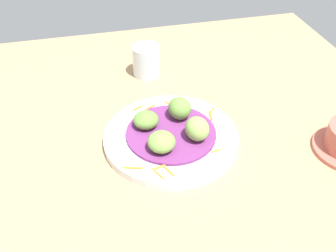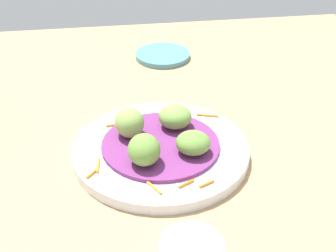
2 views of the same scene
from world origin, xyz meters
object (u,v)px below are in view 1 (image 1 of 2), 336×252
Objects in this scene: guac_scoop_center at (197,129)px; guac_scoop_right at (180,108)px; water_glass at (146,61)px; guac_scoop_left at (161,142)px; guac_scoop_back at (146,120)px; main_plate at (171,137)px.

guac_scoop_right is at bearing -168.52° from guac_scoop_center.
water_glass is (-22.25, -2.73, -0.66)cm from guac_scoop_right.
guac_scoop_left is at bearing -78.52° from guac_scoop_center.
guac_scoop_back is (-7.51, -1.52, -0.20)cm from guac_scoop_left.
water_glass is at bearing 179.45° from main_plate.
guac_scoop_center is at bearing 8.14° from water_glass.
guac_scoop_left is 7.66cm from guac_scoop_back.
guac_scoop_left is 1.04× the size of guac_scoop_back.
water_glass reaches higher than guac_scoop_center.
guac_scoop_left is at bearing -33.52° from main_plate.
guac_scoop_center reaches higher than guac_scoop_right.
guac_scoop_center reaches higher than main_plate.
main_plate is 5.25× the size of guac_scoop_center.
guac_scoop_center is at bearing 11.48° from guac_scoop_right.
guac_scoop_right is (-4.51, 2.99, 3.72)cm from main_plate.
guac_scoop_left is 0.99× the size of guac_scoop_right.
water_glass is (-29.76, -4.26, -0.78)cm from guac_scoop_center.
guac_scoop_center reaches higher than guac_scoop_left.
main_plate is 5.06× the size of guac_scoop_left.
main_plate is 6.26cm from guac_scoop_back.
guac_scoop_back is (-2.99, -4.51, 3.15)cm from main_plate.
main_plate is 6.37cm from guac_scoop_left.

